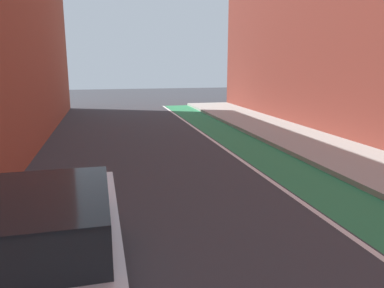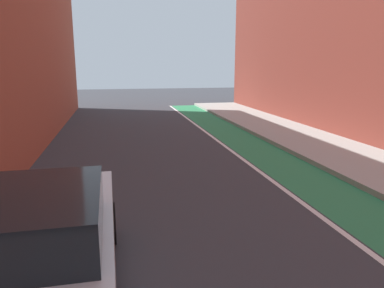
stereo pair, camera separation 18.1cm
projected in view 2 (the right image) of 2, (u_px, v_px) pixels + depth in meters
name	position (u px, v px, depth m)	size (l,w,h in m)	color
ground_plane	(216.00, 224.00, 6.50)	(74.53, 74.53, 0.00)	#38383D
bike_lane_paint	(308.00, 180.00, 8.99)	(1.60, 33.88, 0.00)	#2D8451
lane_divider_stripe	(274.00, 182.00, 8.81)	(0.12, 33.88, 0.00)	white
parked_sedan_white	(26.00, 255.00, 3.91)	(1.98, 4.28, 1.53)	silver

